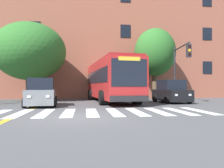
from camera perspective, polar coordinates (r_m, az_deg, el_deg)
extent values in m
plane|color=#4C4C4F|center=(9.23, -9.06, -8.67)|extent=(120.00, 120.00, 0.00)
cube|color=white|center=(11.38, -22.82, -7.08)|extent=(0.56, 3.62, 0.01)
cube|color=white|center=(11.13, -17.15, -7.25)|extent=(0.56, 3.62, 0.01)
cube|color=white|center=(10.99, -11.27, -7.35)|extent=(0.56, 3.62, 0.01)
cube|color=white|center=(10.97, -5.31, -7.37)|extent=(0.56, 3.62, 0.01)
cube|color=white|center=(11.07, 0.61, -7.31)|extent=(0.56, 3.62, 0.01)
cube|color=white|center=(11.28, 6.37, -7.19)|extent=(0.56, 3.62, 0.01)
cube|color=white|center=(11.59, 11.86, -7.00)|extent=(0.56, 3.62, 0.01)
cube|color=white|center=(12.01, 17.01, -6.76)|extent=(0.56, 3.62, 0.01)
cube|color=white|center=(12.51, 21.78, -6.49)|extent=(0.56, 3.62, 0.01)
cube|color=gold|center=(25.11, -14.27, -3.56)|extent=(0.12, 36.00, 0.01)
cube|color=gold|center=(25.09, -13.91, -3.56)|extent=(0.12, 36.00, 0.01)
cube|color=#B22323|center=(18.57, -0.57, 0.91)|extent=(3.63, 11.04, 2.85)
cube|color=black|center=(18.90, 3.20, 1.75)|extent=(1.05, 9.92, 1.03)
cube|color=black|center=(18.35, -4.44, 1.82)|extent=(1.05, 9.92, 1.03)
cube|color=black|center=(13.35, 4.57, 2.98)|extent=(2.26, 0.26, 1.71)
cube|color=yellow|center=(13.43, 4.57, 6.63)|extent=(1.38, 0.17, 0.24)
cube|color=#232326|center=(13.32, 4.62, -3.84)|extent=(2.47, 0.35, 0.36)
cube|color=maroon|center=(18.68, -0.57, 5.53)|extent=(3.43, 10.59, 0.16)
cylinder|color=black|center=(15.69, 6.45, -3.46)|extent=(0.66, 1.08, 1.03)
cylinder|color=black|center=(15.05, -2.23, -3.59)|extent=(0.66, 1.08, 1.03)
cylinder|color=black|center=(21.23, 1.16, -2.73)|extent=(0.66, 1.08, 1.03)
cylinder|color=black|center=(20.77, -5.30, -2.77)|extent=(0.66, 1.08, 1.03)
cube|color=slate|center=(15.07, -17.97, -3.16)|extent=(2.08, 3.92, 0.91)
cube|color=black|center=(15.09, -17.95, 0.00)|extent=(1.73, 2.22, 0.75)
cube|color=white|center=(13.13, -16.44, -3.14)|extent=(0.20, 0.06, 0.14)
cube|color=white|center=(13.23, -20.86, -3.11)|extent=(0.20, 0.06, 0.14)
cylinder|color=black|center=(13.87, -14.78, -4.71)|extent=(0.28, 0.62, 0.60)
cylinder|color=black|center=(14.03, -21.94, -4.64)|extent=(0.28, 0.62, 0.60)
cylinder|color=black|center=(16.20, -14.56, -4.12)|extent=(0.28, 0.62, 0.60)
cylinder|color=black|center=(16.33, -20.69, -4.07)|extent=(0.28, 0.62, 0.60)
cube|color=black|center=(17.98, 15.18, -2.82)|extent=(2.02, 3.84, 0.87)
cube|color=black|center=(18.00, 15.12, -0.21)|extent=(1.73, 2.15, 0.77)
cube|color=white|center=(16.58, 19.73, -2.69)|extent=(0.20, 0.05, 0.14)
cube|color=white|center=(16.06, 16.47, -2.77)|extent=(0.20, 0.05, 0.14)
cylinder|color=black|center=(17.41, 19.56, -3.86)|extent=(0.26, 0.61, 0.60)
cylinder|color=black|center=(16.56, 14.15, -4.05)|extent=(0.26, 0.61, 0.60)
cylinder|color=black|center=(19.44, 16.06, -3.53)|extent=(0.26, 0.61, 0.60)
cylinder|color=black|center=(18.68, 11.10, -3.67)|extent=(0.26, 0.61, 0.60)
cube|color=#236B70|center=(27.31, -0.27, -1.85)|extent=(2.31, 5.16, 1.00)
cube|color=black|center=(27.36, -0.29, 0.13)|extent=(1.99, 3.23, 0.89)
cube|color=white|center=(24.94, 2.16, -1.74)|extent=(0.20, 0.05, 0.14)
cube|color=white|center=(24.70, -0.57, -1.75)|extent=(0.20, 0.05, 0.14)
cylinder|color=black|center=(26.00, 2.59, -2.64)|extent=(0.26, 0.77, 0.76)
cylinder|color=black|center=(25.61, -1.90, -2.68)|extent=(0.26, 0.77, 0.76)
cylinder|color=black|center=(29.06, 1.17, -2.43)|extent=(0.26, 0.77, 0.76)
cylinder|color=black|center=(28.70, -2.86, -2.46)|extent=(0.26, 0.77, 0.76)
cylinder|color=#28282D|center=(20.91, 16.05, 2.61)|extent=(0.16, 0.16, 4.93)
cylinder|color=#28282D|center=(19.41, 17.65, 9.25)|extent=(0.52, 3.69, 0.11)
cube|color=#28282D|center=(17.73, 19.43, 8.24)|extent=(0.37, 0.32, 1.00)
cylinder|color=black|center=(17.64, 19.59, 9.27)|extent=(0.22, 0.05, 0.22)
cylinder|color=orange|center=(17.59, 19.60, 8.31)|extent=(0.22, 0.05, 0.22)
cylinder|color=black|center=(17.55, 19.60, 7.34)|extent=(0.22, 0.05, 0.22)
cylinder|color=brown|center=(22.34, 11.18, -0.47)|extent=(0.58, 0.58, 2.71)
ellipsoid|color=#2D6B28|center=(22.61, 11.16, 8.15)|extent=(5.69, 5.67, 4.78)
cylinder|color=#4C3D2D|center=(20.61, -20.69, -1.10)|extent=(0.67, 0.67, 2.22)
ellipsoid|color=#2D6B28|center=(20.84, -20.65, 7.90)|extent=(7.87, 8.34, 5.06)
cube|color=#9E5642|center=(28.61, -7.88, 10.65)|extent=(35.57, 9.62, 13.77)
cube|color=black|center=(23.85, -19.51, 4.58)|extent=(1.10, 0.06, 1.40)
cube|color=black|center=(23.74, 3.55, 4.57)|extent=(1.10, 0.06, 1.40)
cube|color=black|center=(27.17, 23.65, 3.96)|extent=(1.10, 0.06, 1.40)
cube|color=black|center=(24.50, -19.48, 13.60)|extent=(1.10, 0.06, 1.40)
cube|color=black|center=(24.39, 3.55, 13.62)|extent=(1.10, 0.06, 1.40)
cube|color=black|center=(27.74, 23.61, 11.92)|extent=(1.10, 0.06, 1.40)
cube|color=black|center=(28.83, 23.58, 19.43)|extent=(1.10, 0.06, 1.40)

